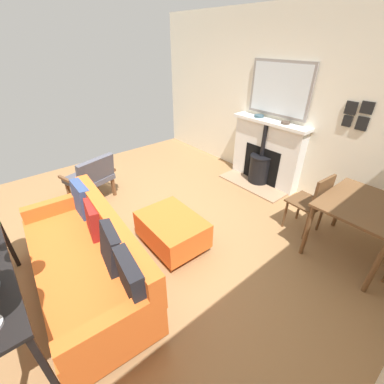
{
  "coord_description": "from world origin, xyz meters",
  "views": [
    {
      "loc": [
        1.17,
        2.52,
        2.27
      ],
      "look_at": [
        -0.49,
        0.53,
        0.7
      ],
      "focal_mm": 23.96,
      "sensor_mm": 36.0,
      "label": 1
    }
  ],
  "objects": [
    {
      "name": "mantel_bowl_far",
      "position": [
        -2.5,
        0.39,
        1.14
      ],
      "size": [
        0.14,
        0.14,
        0.04
      ],
      "color": "#47382D",
      "rests_on": "fireplace"
    },
    {
      "name": "photo_gallery_row",
      "position": [
        -2.6,
        1.32,
        1.42
      ],
      "size": [
        0.02,
        0.32,
        0.36
      ],
      "color": "black"
    },
    {
      "name": "mirror_over_mantel",
      "position": [
        -2.59,
        0.13,
        1.58
      ],
      "size": [
        0.04,
        1.07,
        0.82
      ],
      "color": "gray"
    },
    {
      "name": "sofa",
      "position": [
        0.78,
        0.44,
        0.36
      ],
      "size": [
        0.96,
        2.01,
        0.85
      ],
      "color": "#B2B2B7",
      "rests_on": "ground"
    },
    {
      "name": "dining_chair_near_fireplace",
      "position": [
        -1.75,
        1.41,
        0.51
      ],
      "size": [
        0.43,
        0.43,
        0.86
      ],
      "color": "brown",
      "rests_on": "ground"
    },
    {
      "name": "mantel_bowl_near",
      "position": [
        -2.5,
        -0.12,
        1.14
      ],
      "size": [
        0.16,
        0.16,
        0.04
      ],
      "color": "#334C56",
      "rests_on": "fireplace"
    },
    {
      "name": "wall_left",
      "position": [
        -2.68,
        0.0,
        1.36
      ],
      "size": [
        0.12,
        5.54,
        2.72
      ],
      "primitive_type": "cube",
      "color": "silver",
      "rests_on": "ground"
    },
    {
      "name": "dining_table",
      "position": [
        -1.76,
        1.96,
        0.63
      ],
      "size": [
        0.95,
        0.82,
        0.73
      ],
      "color": "brown",
      "rests_on": "ground"
    },
    {
      "name": "fireplace",
      "position": [
        -2.47,
        0.13,
        0.49
      ],
      "size": [
        0.63,
        1.36,
        1.12
      ],
      "color": "#9E7A5B",
      "rests_on": "ground"
    },
    {
      "name": "ottoman",
      "position": [
        -0.21,
        0.48,
        0.25
      ],
      "size": [
        0.63,
        0.83,
        0.42
      ],
      "color": "#B2B2B7",
      "rests_on": "ground"
    },
    {
      "name": "armchair_accent",
      "position": [
        0.12,
        -1.2,
        0.43
      ],
      "size": [
        0.79,
        0.73,
        0.76
      ],
      "color": "brown",
      "rests_on": "ground"
    },
    {
      "name": "ground_plane",
      "position": [
        0.0,
        0.0,
        -0.0
      ],
      "size": [
        5.35,
        5.54,
        0.01
      ],
      "primitive_type": "cube",
      "color": "olive"
    }
  ]
}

